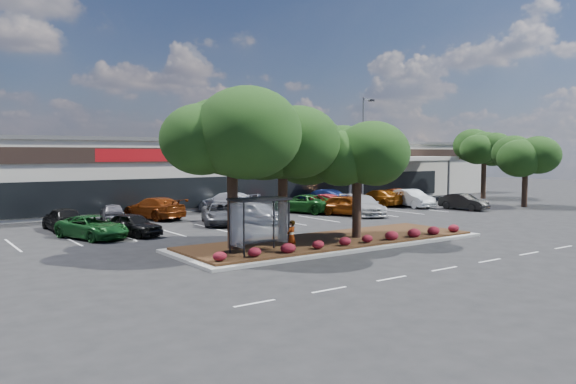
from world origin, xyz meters
TOP-DOWN VIEW (x-y plane):
  - ground at (0.00, 0.00)m, footprint 160.00×160.00m
  - retail_store at (0.06, 33.91)m, footprint 80.40×25.20m
  - landscape_island at (-2.00, 4.00)m, footprint 18.00×6.00m
  - lane_markings at (-0.14, 10.42)m, footprint 33.12×20.06m
  - shrub_row at (-2.00, 1.90)m, footprint 17.00×0.80m
  - bus_shelter at (-7.50, 2.95)m, footprint 2.75×1.55m
  - island_tree_west at (-8.00, 4.50)m, footprint 7.20×7.20m
  - island_tree_mid at (-4.50, 5.20)m, footprint 6.60×6.60m
  - island_tree_east at (-0.50, 3.70)m, footprint 5.80×5.80m
  - tree_east_near at (26.00, 10.00)m, footprint 5.60×5.60m
  - tree_east_far at (31.00, 18.00)m, footprint 6.40×6.40m
  - conifer_north_east at (34.00, 44.00)m, footprint 3.96×3.96m
  - person_waiting at (-6.23, 1.97)m, footprint 0.65×0.53m
  - light_pole at (11.96, 16.57)m, footprint 1.43×0.50m
  - car_0 at (-12.29, 13.41)m, footprint 3.68×5.31m
  - car_1 at (-10.00, 13.08)m, footprint 2.90×4.39m
  - car_2 at (-3.02, 14.95)m, footprint 4.38×5.88m
  - car_3 at (-0.62, 14.01)m, footprint 2.75×4.84m
  - car_5 at (8.87, 13.32)m, footprint 3.97×5.97m
  - car_6 at (7.82, 13.90)m, footprint 3.74×5.23m
  - car_7 at (17.13, 15.74)m, footprint 2.49×5.18m
  - car_8 at (19.06, 11.45)m, footprint 1.92×4.42m
  - car_9 at (-12.83, 17.91)m, footprint 1.90×4.58m
  - car_10 at (-8.63, 21.11)m, footprint 2.39×4.13m
  - car_11 at (-5.66, 20.58)m, footprint 3.68×6.10m
  - car_12 at (1.08, 21.38)m, footprint 3.46×6.28m
  - car_13 at (6.25, 17.72)m, footprint 4.19×6.03m
  - car_14 at (8.72, 18.45)m, footprint 2.97×4.48m
  - car_15 at (11.57, 21.79)m, footprint 2.54×4.90m
  - car_16 at (15.44, 18.45)m, footprint 3.00×5.57m
  - car_17 at (17.35, 18.61)m, footprint 3.16×4.98m

SIDE VIEW (x-z plane):
  - ground at x=0.00m, z-range 0.00..0.00m
  - lane_markings at x=-0.14m, z-range 0.00..0.01m
  - landscape_island at x=-2.00m, z-range -0.01..0.25m
  - shrub_row at x=-2.00m, z-range 0.26..0.76m
  - car_10 at x=-8.63m, z-range 0.00..1.32m
  - car_0 at x=-12.29m, z-range 0.00..1.35m
  - car_1 at x=-10.00m, z-range 0.00..1.39m
  - car_14 at x=8.72m, z-range 0.00..1.39m
  - car_8 at x=19.06m, z-range 0.00..1.41m
  - car_2 at x=-3.02m, z-range 0.00..1.48m
  - car_13 at x=6.25m, z-range 0.00..1.53m
  - car_16 at x=15.44m, z-range 0.00..1.53m
  - car_15 at x=11.57m, z-range 0.00..1.54m
  - car_17 at x=17.35m, z-range 0.00..1.55m
  - car_9 at x=-12.83m, z-range 0.00..1.55m
  - car_3 at x=-0.62m, z-range 0.00..1.55m
  - car_5 at x=8.87m, z-range 0.00..1.61m
  - car_7 at x=17.13m, z-range 0.00..1.64m
  - car_11 at x=-5.66m, z-range 0.00..1.66m
  - car_6 at x=7.82m, z-range 0.00..1.66m
  - car_12 at x=1.08m, z-range 0.00..1.72m
  - person_waiting at x=-6.23m, z-range 0.26..1.79m
  - bus_shelter at x=-7.50m, z-range 1.01..3.60m
  - retail_store at x=0.06m, z-range 0.03..6.28m
  - tree_east_near at x=26.00m, z-range 0.00..6.51m
  - island_tree_east at x=-0.50m, z-range 0.26..6.76m
  - tree_east_far at x=31.00m, z-range 0.00..7.62m
  - island_tree_mid at x=-4.50m, z-range 0.26..7.58m
  - island_tree_west at x=-8.00m, z-range 0.26..8.15m
  - light_pole at x=11.96m, z-range -0.56..9.22m
  - conifer_north_east at x=34.00m, z-range 0.00..9.00m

